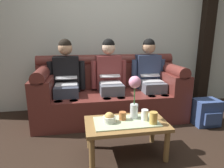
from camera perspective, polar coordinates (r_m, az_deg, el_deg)
ground_plane at (r=2.21m, az=4.59°, el=-20.95°), size 14.00×14.00×0.00m
back_wall_patterned at (r=3.49m, az=-2.24°, el=16.99°), size 6.00×0.12×2.90m
timber_pillar at (r=4.08m, az=26.04°, el=15.21°), size 0.20×0.20×2.90m
couch at (r=3.09m, az=-0.70°, el=-2.85°), size 2.23×0.88×0.96m
person_left at (r=2.98m, az=-13.16°, el=1.87°), size 0.56×0.67×1.22m
person_middle at (r=3.02m, az=-0.71°, el=2.37°), size 0.56×0.67×1.22m
person_right at (r=3.19m, az=10.95°, el=2.73°), size 0.56×0.67×1.22m
coffee_table at (r=2.12m, az=4.14°, el=-12.33°), size 0.86×0.49×0.39m
flower_vase at (r=2.08m, az=6.61°, el=-2.47°), size 0.13×0.13×0.47m
snack_bowl at (r=2.05m, az=-0.78°, el=-9.95°), size 0.13×0.13×0.11m
cup_near_left at (r=2.06m, az=12.00°, el=-9.65°), size 0.08×0.08×0.12m
cup_near_right at (r=2.12m, az=9.53°, el=-8.90°), size 0.07×0.07×0.12m
cup_far_center at (r=2.11m, az=3.12°, el=-9.28°), size 0.08×0.08×0.09m
backpack_right at (r=3.15m, az=25.82°, el=-7.52°), size 0.35×0.31×0.38m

